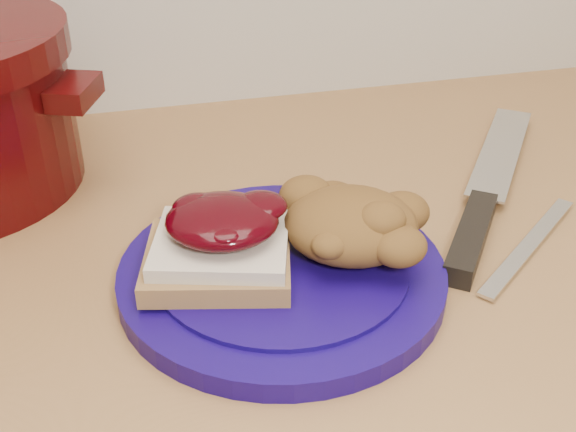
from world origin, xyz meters
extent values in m
cylinder|color=#120552|center=(0.00, 1.42, 0.91)|extent=(0.33, 0.33, 0.02)
cube|color=olive|center=(-0.05, 1.42, 0.93)|extent=(0.13, 0.12, 0.02)
cube|color=beige|center=(-0.05, 1.43, 0.94)|extent=(0.12, 0.11, 0.01)
ellipsoid|color=black|center=(-0.05, 1.43, 0.96)|extent=(0.11, 0.10, 0.03)
ellipsoid|color=brown|center=(0.05, 1.42, 0.95)|extent=(0.13, 0.12, 0.05)
cube|color=black|center=(0.17, 1.43, 0.91)|extent=(0.10, 0.12, 0.02)
cube|color=silver|center=(0.27, 1.57, 0.91)|extent=(0.16, 0.20, 0.00)
cube|color=silver|center=(0.22, 1.42, 0.90)|extent=(0.15, 0.12, 0.00)
cube|color=#350505|center=(-0.15, 1.61, 1.00)|extent=(0.05, 0.07, 0.02)
camera|label=1|loc=(-0.11, 0.97, 1.25)|focal=45.00mm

